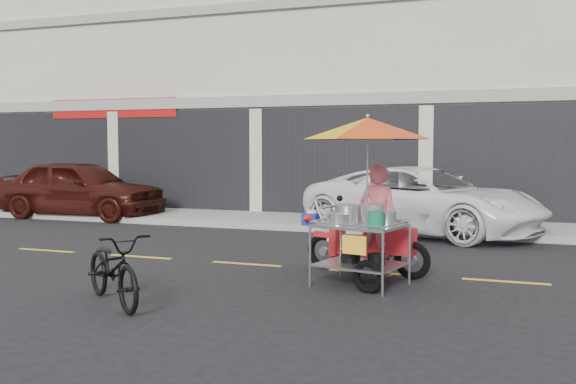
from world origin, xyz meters
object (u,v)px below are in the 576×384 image
(white_pickup, at_px, (423,200))
(near_bicycle, at_px, (113,268))
(food_vendor_rig, at_px, (369,177))
(maroon_sedan, at_px, (80,188))

(white_pickup, relative_size, near_bicycle, 3.09)
(white_pickup, xyz_separation_m, food_vendor_rig, (-0.05, -5.21, 0.76))
(white_pickup, xyz_separation_m, near_bicycle, (-2.67, -7.57, -0.28))
(near_bicycle, bearing_deg, white_pickup, 17.60)
(maroon_sedan, distance_m, near_bicycle, 9.99)
(white_pickup, distance_m, food_vendor_rig, 5.26)
(food_vendor_rig, bearing_deg, white_pickup, 102.81)
(white_pickup, relative_size, food_vendor_rig, 2.22)
(near_bicycle, bearing_deg, food_vendor_rig, -10.91)
(maroon_sedan, distance_m, white_pickup, 9.07)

